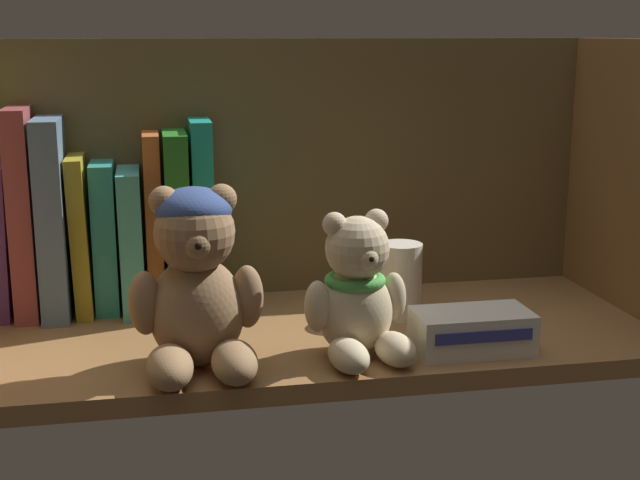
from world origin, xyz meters
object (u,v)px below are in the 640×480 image
object	(u,v)px
book_5	(106,236)
book_4	(82,233)
book_7	(154,220)
book_8	(177,219)
book_1	(0,240)
teddy_bear_larger	(196,284)
book_6	(132,238)
teddy_bear_smaller	(358,296)
book_3	(55,216)
book_9	(202,212)
book_2	(25,212)
pillar_candle	(400,280)
small_product_box	(472,331)

from	to	relation	value
book_5	book_4	bearing A→B (deg)	180.00
book_7	book_8	distance (cm)	2.65
book_1	book_5	world-z (taller)	book_1
book_1	teddy_bear_larger	distance (cm)	29.91
book_6	teddy_bear_larger	xyz separation A→B (cm)	(6.25, -21.41, 0.15)
teddy_bear_larger	teddy_bear_smaller	distance (cm)	15.86
book_7	teddy_bear_larger	distance (cm)	21.79
book_8	teddy_bear_smaller	world-z (taller)	book_8
teddy_bear_larger	teddy_bear_smaller	size ratio (longest dim) A/B	1.21
book_1	book_3	xyz separation A→B (cm)	(6.18, -0.00, 2.55)
book_5	book_9	bearing A→B (deg)	-0.00
teddy_bear_larger	book_4	bearing A→B (deg)	119.03
book_4	book_5	bearing A→B (deg)	-0.00
book_5	book_6	size ratio (longest dim) A/B	1.04
book_2	book_3	size ratio (longest dim) A/B	1.05
book_2	book_5	size ratio (longest dim) A/B	1.37
book_5	book_7	world-z (taller)	book_7
book_2	book_9	size ratio (longest dim) A/B	1.08
book_3	book_1	bearing A→B (deg)	180.00
book_8	pillar_candle	distance (cm)	27.03
book_9	book_4	bearing A→B (deg)	180.00
book_1	book_9	distance (cm)	22.90
book_1	book_9	size ratio (longest dim) A/B	0.79
book_1	book_6	world-z (taller)	book_1
book_1	book_3	size ratio (longest dim) A/B	0.77
book_6	book_7	bearing A→B (deg)	0.00
book_2	book_9	distance (cm)	19.80
teddy_bear_smaller	small_product_box	distance (cm)	12.48
teddy_bear_larger	book_5	bearing A→B (deg)	113.31
book_1	book_8	world-z (taller)	book_8
book_3	book_8	distance (cm)	13.73
book_1	teddy_bear_larger	xyz separation A→B (cm)	(20.88, -21.41, -0.27)
book_5	teddy_bear_larger	world-z (taller)	teddy_bear_larger
book_4	book_9	distance (cm)	13.92
book_9	teddy_bear_larger	xyz separation A→B (cm)	(-1.91, -21.41, -2.54)
book_4	book_6	xyz separation A→B (cm)	(5.64, -0.00, -0.79)
book_3	teddy_bear_larger	size ratio (longest dim) A/B	1.27
book_4	book_8	distance (cm)	10.94
small_product_box	book_1	bearing A→B (deg)	155.46
teddy_bear_larger	small_product_box	distance (cm)	28.18
book_3	small_product_box	distance (cm)	48.46
book_1	book_8	size ratio (longest dim) A/B	0.84
book_2	book_9	xyz separation A→B (cm)	(19.78, -0.00, -0.84)
book_7	teddy_bear_smaller	bearing A→B (deg)	-47.73
book_6	teddy_bear_larger	bearing A→B (deg)	-73.73
book_5	book_6	bearing A→B (deg)	-0.00
teddy_bear_larger	book_1	bearing A→B (deg)	134.29
book_8	book_6	bearing A→B (deg)	180.00
book_2	book_5	bearing A→B (deg)	0.00
book_7	book_8	bearing A→B (deg)	-0.00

